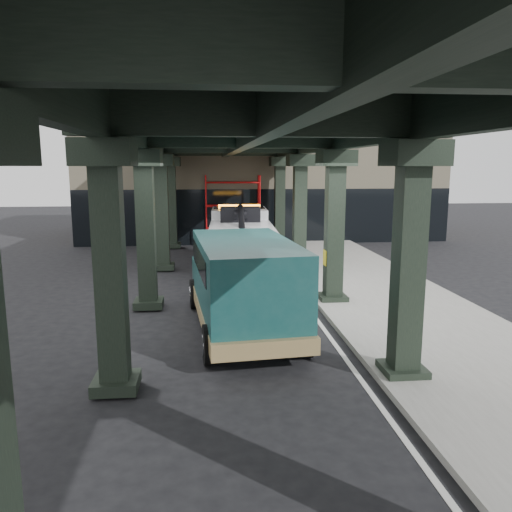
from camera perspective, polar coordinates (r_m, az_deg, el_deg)
ground at (r=14.50m, az=0.60°, el=-7.84°), size 90.00×90.00×0.00m
sidewalk at (r=17.40m, az=14.79°, el=-4.85°), size 5.00×40.00×0.15m
lane_stripe at (r=16.65m, az=5.68°, el=-5.48°), size 0.12×38.00×0.01m
viaduct at (r=15.77m, az=-1.68°, el=13.72°), size 7.40×32.00×6.40m
building at (r=33.89m, az=0.21°, el=9.39°), size 22.00×10.00×8.00m
scaffolding at (r=28.49m, az=-2.68°, el=5.40°), size 3.08×0.88×4.00m
tow_truck at (r=21.05m, az=-1.77°, el=1.83°), size 2.96×9.02×2.92m
towed_van at (r=13.47m, az=-1.48°, el=-3.08°), size 3.06×6.61×2.60m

